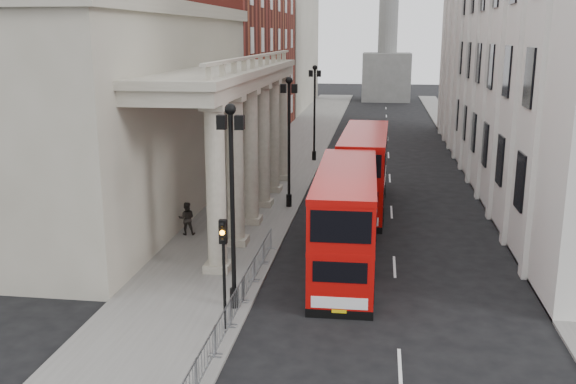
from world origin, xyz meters
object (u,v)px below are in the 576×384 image
(pedestrian_b, at_px, (187,218))
(bus_near, at_px, (346,219))
(monument_column, at_px, (389,4))
(pedestrian_c, at_px, (246,193))
(lamp_post_north, at_px, (315,106))
(traffic_light, at_px, (223,254))
(lamp_post_south, at_px, (232,194))
(bus_far, at_px, (364,168))
(pedestrian_a, at_px, (237,206))
(lamp_post_mid, at_px, (289,133))

(pedestrian_b, bearing_deg, bus_near, 144.77)
(monument_column, xyz_separation_m, pedestrian_c, (-9.34, -72.58, -14.93))
(lamp_post_north, xyz_separation_m, pedestrian_c, (-2.74, -16.58, -3.86))
(pedestrian_b, bearing_deg, traffic_light, 101.94)
(lamp_post_north, relative_size, traffic_light, 1.93)
(lamp_post_north, bearing_deg, lamp_post_south, -90.00)
(monument_column, bearing_deg, bus_far, -91.48)
(bus_far, xyz_separation_m, pedestrian_c, (-7.51, -1.54, -1.54))
(bus_near, bearing_deg, pedestrian_c, 123.51)
(bus_near, bearing_deg, monument_column, 87.39)
(monument_column, xyz_separation_m, lamp_post_south, (-6.60, -88.00, -11.07))
(traffic_light, distance_m, pedestrian_b, 12.44)
(pedestrian_a, bearing_deg, monument_column, 53.26)
(pedestrian_a, bearing_deg, bus_near, -76.25)
(monument_column, relative_size, lamp_post_south, 6.51)
(lamp_post_south, relative_size, pedestrian_a, 5.00)
(bus_near, xyz_separation_m, pedestrian_c, (-6.95, 10.13, -1.49))
(monument_column, bearing_deg, pedestrian_a, -97.03)
(lamp_post_south, distance_m, lamp_post_north, 32.00)
(traffic_light, xyz_separation_m, bus_near, (4.11, 7.31, -0.56))
(pedestrian_a, bearing_deg, lamp_post_mid, 22.09)
(bus_near, relative_size, pedestrian_a, 6.80)
(lamp_post_mid, relative_size, bus_far, 0.72)
(lamp_post_south, relative_size, bus_far, 0.72)
(lamp_post_south, xyz_separation_m, pedestrian_b, (-4.79, 9.24, -3.86))
(monument_column, distance_m, bus_far, 72.32)
(bus_far, relative_size, pedestrian_a, 6.95)
(bus_near, bearing_deg, pedestrian_b, 155.35)
(monument_column, distance_m, lamp_post_north, 57.46)
(traffic_light, height_order, pedestrian_c, traffic_light)
(lamp_post_north, distance_m, bus_near, 27.15)
(bus_near, xyz_separation_m, pedestrian_b, (-9.00, 3.95, -1.50))
(pedestrian_b, bearing_deg, monument_column, -109.77)
(lamp_post_south, distance_m, traffic_light, 2.71)
(bus_near, relative_size, bus_far, 0.98)
(lamp_post_mid, height_order, traffic_light, lamp_post_mid)
(lamp_post_mid, height_order, pedestrian_c, lamp_post_mid)
(lamp_post_south, height_order, pedestrian_b, lamp_post_south)
(bus_near, bearing_deg, lamp_post_north, 98.00)
(bus_near, xyz_separation_m, pedestrian_a, (-6.91, 7.29, -1.59))
(monument_column, xyz_separation_m, lamp_post_mid, (-6.60, -72.00, -11.07))
(monument_column, height_order, traffic_light, monument_column)
(traffic_light, bearing_deg, lamp_post_south, 92.84)
(monument_column, relative_size, pedestrian_b, 29.24)
(pedestrian_a, xyz_separation_m, pedestrian_c, (-0.05, 2.84, 0.10))
(pedestrian_a, distance_m, pedestrian_c, 2.85)
(lamp_post_north, bearing_deg, pedestrian_c, -99.39)
(monument_column, xyz_separation_m, pedestrian_a, (-9.29, -75.43, -15.03))
(lamp_post_south, distance_m, lamp_post_mid, 16.00)
(lamp_post_south, height_order, traffic_light, lamp_post_south)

